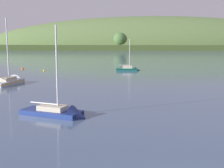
# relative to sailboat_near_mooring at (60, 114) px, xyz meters

# --- Properties ---
(far_shoreline_hill) EXTENTS (418.47, 88.43, 61.88)m
(far_shoreline_hill) POSITION_rel_sailboat_near_mooring_xyz_m (39.28, 251.40, -0.01)
(far_shoreline_hill) COLOR #3C4E24
(far_shoreline_hill) RESTS_ON ground
(sailboat_near_mooring) EXTENTS (7.83, 5.08, 10.68)m
(sailboat_near_mooring) POSITION_rel_sailboat_near_mooring_xyz_m (0.00, 0.00, 0.00)
(sailboat_near_mooring) COLOR navy
(sailboat_near_mooring) RESTS_ON ground
(sailboat_far_left) EXTENTS (4.93, 9.14, 13.53)m
(sailboat_far_left) POSITION_rel_sailboat_near_mooring_xyz_m (-13.79, 24.27, -0.01)
(sailboat_far_left) COLOR #ADB2BC
(sailboat_far_left) RESTS_ON ground
(sailboat_outer_reach) EXTENTS (6.46, 2.49, 9.32)m
(sailboat_outer_reach) POSITION_rel_sailboat_near_mooring_xyz_m (9.92, 49.00, -0.01)
(sailboat_outer_reach) COLOR #0F564C
(sailboat_outer_reach) RESTS_ON ground
(mooring_buoy_foreground) EXTENTS (0.63, 0.63, 0.71)m
(mooring_buoy_foreground) POSITION_rel_sailboat_near_mooring_xyz_m (-13.01, 48.52, -0.20)
(mooring_buoy_foreground) COLOR yellow
(mooring_buoy_foreground) RESTS_ON ground
(mooring_buoy_midchannel) EXTENTS (0.78, 0.78, 0.86)m
(mooring_buoy_midchannel) POSITION_rel_sailboat_near_mooring_xyz_m (-20.14, 52.88, -0.20)
(mooring_buoy_midchannel) COLOR #EA5B19
(mooring_buoy_midchannel) RESTS_ON ground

